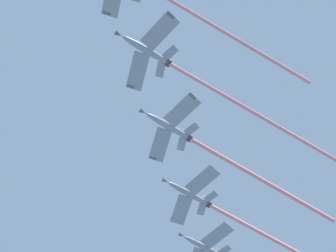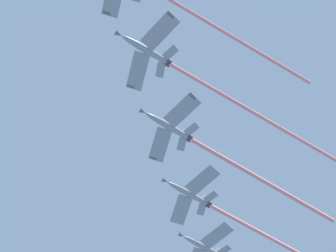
% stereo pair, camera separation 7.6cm
% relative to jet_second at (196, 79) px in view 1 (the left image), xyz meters
% --- Properties ---
extents(jet_second, '(51.04, 40.51, 11.63)m').
position_rel_jet_second_xyz_m(jet_second, '(0.00, 0.00, 0.00)').
color(jet_second, gray).
extents(jet_third, '(43.45, 35.21, 10.44)m').
position_rel_jet_second_xyz_m(jet_third, '(-1.76, -17.36, -3.00)').
color(jet_third, gray).
extents(jet_fourth, '(49.73, 39.47, 10.76)m').
position_rel_jet_second_xyz_m(jet_fourth, '(-6.63, -37.81, -4.64)').
color(jet_fourth, gray).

